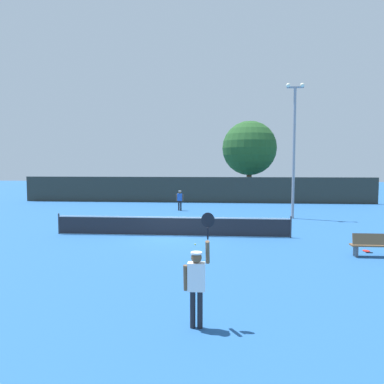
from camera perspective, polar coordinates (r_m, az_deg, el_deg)
name	(u,v)px	position (r m, az deg, el deg)	size (l,w,h in m)	color
ground_plane	(172,236)	(18.60, -3.19, -6.85)	(120.00, 120.00, 0.00)	#235693
tennis_net	(172,226)	(18.51, -3.20, -5.29)	(11.92, 0.08, 1.07)	#232328
perimeter_fence	(196,190)	(34.56, 0.56, 0.36)	(33.47, 0.12, 2.43)	#2D332D
player_serving	(197,278)	(8.17, 0.77, -13.27)	(0.68, 0.40, 2.55)	white
player_receiving	(180,199)	(28.48, -1.93, -1.03)	(0.57, 0.23, 1.56)	blue
tennis_ball	(195,244)	(16.44, 0.50, -8.20)	(0.07, 0.07, 0.07)	#CCE033
spare_racket	(366,251)	(16.92, 25.67, -8.32)	(0.28, 0.52, 0.04)	black
courtside_bench	(375,245)	(15.96, 26.75, -7.42)	(1.80, 0.44, 0.95)	brown
light_pole	(294,143)	(25.13, 15.70, 7.41)	(1.18, 0.28, 8.91)	gray
large_tree	(249,148)	(39.68, 8.99, 6.78)	(5.79, 5.79, 8.26)	brown
parked_car_near	(128,189)	(42.85, -10.05, 0.47)	(2.31, 4.37, 1.69)	white
parked_car_mid	(220,190)	(41.44, 4.46, 0.39)	(2.10, 4.29, 1.69)	white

